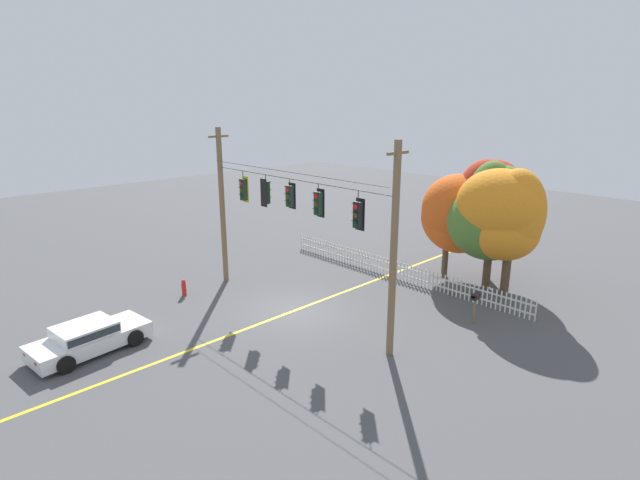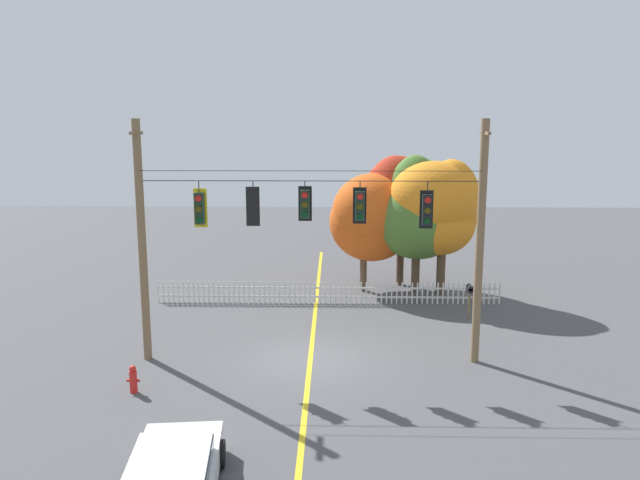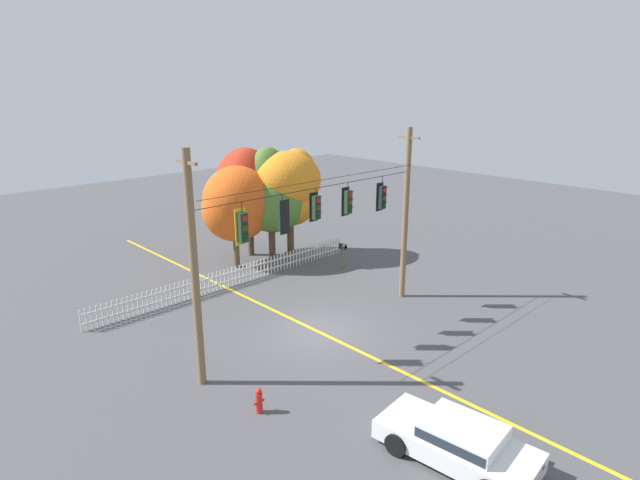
{
  "view_description": "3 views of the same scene",
  "coord_description": "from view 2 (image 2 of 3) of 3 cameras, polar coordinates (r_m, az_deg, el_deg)",
  "views": [
    {
      "loc": [
        15.69,
        -13.47,
        9.18
      ],
      "look_at": [
        0.24,
        1.4,
        3.11
      ],
      "focal_mm": 27.79,
      "sensor_mm": 36.0,
      "label": 1
    },
    {
      "loc": [
        0.77,
        -19.39,
        7.66
      ],
      "look_at": [
        0.3,
        1.06,
        3.89
      ],
      "focal_mm": 34.42,
      "sensor_mm": 36.0,
      "label": 2
    },
    {
      "loc": [
        -13.32,
        -13.99,
        9.72
      ],
      "look_at": [
        1.02,
        1.01,
        3.5
      ],
      "focal_mm": 29.29,
      "sensor_mm": 36.0,
      "label": 3
    }
  ],
  "objects": [
    {
      "name": "autumn_maple_near_fence",
      "position": [
        28.88,
        4.87,
        2.14
      ],
      "size": [
        4.01,
        3.59,
        5.56
      ],
      "color": "brown",
      "rests_on": "ground"
    },
    {
      "name": "roadside_mailbox",
      "position": [
        25.56,
        13.75,
        -4.63
      ],
      "size": [
        0.25,
        0.44,
        1.4
      ],
      "color": "brown",
      "rests_on": "ground"
    },
    {
      "name": "white_picket_fence",
      "position": [
        27.08,
        0.74,
        -4.91
      ],
      "size": [
        15.1,
        0.06,
        0.97
      ],
      "color": "silver",
      "rests_on": "ground"
    },
    {
      "name": "autumn_maple_far_west",
      "position": [
        28.2,
        11.07,
        3.02
      ],
      "size": [
        4.13,
        3.38,
        6.27
      ],
      "color": "brown",
      "rests_on": "ground"
    },
    {
      "name": "lane_centerline_stripe",
      "position": [
        20.86,
        -0.91,
        -11.08
      ],
      "size": [
        0.16,
        36.0,
        0.01
      ],
      "primitive_type": "cube",
      "color": "gold",
      "rests_on": "ground"
    },
    {
      "name": "traffic_signal_westbound_side",
      "position": [
        19.57,
        -1.41,
        3.37
      ],
      "size": [
        0.43,
        0.38,
        1.3
      ],
      "color": "black"
    },
    {
      "name": "traffic_signal_eastbound_side",
      "position": [
        19.8,
        9.91,
        2.78
      ],
      "size": [
        0.43,
        0.38,
        1.53
      ],
      "color": "black"
    },
    {
      "name": "signal_support_span",
      "position": [
        19.74,
        -0.95,
        -0.09
      ],
      "size": [
        11.18,
        1.1,
        7.93
      ],
      "color": "brown",
      "rests_on": "ground"
    },
    {
      "name": "autumn_oak_far_east",
      "position": [
        28.65,
        9.13,
        2.86
      ],
      "size": [
        4.13,
        3.87,
        6.42
      ],
      "color": "brown",
      "rests_on": "ground"
    },
    {
      "name": "ground",
      "position": [
        20.87,
        -0.91,
        -11.09
      ],
      "size": [
        80.0,
        80.0,
        0.0
      ],
      "primitive_type": "plane",
      "color": "#4C4C4F"
    },
    {
      "name": "traffic_signal_southbound_primary",
      "position": [
        20.04,
        -11.12,
        2.91
      ],
      "size": [
        0.43,
        0.38,
        1.52
      ],
      "color": "black"
    },
    {
      "name": "autumn_maple_mid",
      "position": [
        29.66,
        7.12,
        3.58
      ],
      "size": [
        3.47,
        3.52,
        6.36
      ],
      "color": "#473828",
      "rests_on": "ground"
    },
    {
      "name": "parked_car",
      "position": [
        13.78,
        -13.65,
        -20.68
      ],
      "size": [
        2.3,
        4.4,
        1.15
      ],
      "color": "white",
      "rests_on": "ground"
    },
    {
      "name": "fire_hydrant",
      "position": [
        19.15,
        -16.97,
        -12.27
      ],
      "size": [
        0.38,
        0.22,
        0.83
      ],
      "color": "red",
      "rests_on": "ground"
    },
    {
      "name": "traffic_signal_northbound_secondary",
      "position": [
        19.71,
        -6.21,
        3.18
      ],
      "size": [
        0.43,
        0.38,
        1.43
      ],
      "color": "black"
    },
    {
      "name": "traffic_signal_northbound_primary",
      "position": [
        19.58,
        3.72,
        3.19
      ],
      "size": [
        0.43,
        0.38,
        1.38
      ],
      "color": "black"
    }
  ]
}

